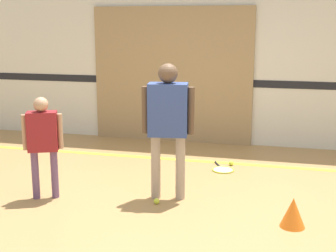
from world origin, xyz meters
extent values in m
plane|color=#A87F4C|center=(0.00, 0.00, 0.00)|extent=(16.00, 16.00, 0.00)
cube|color=silver|center=(0.00, 2.79, 1.60)|extent=(16.00, 0.06, 3.20)
cube|color=black|center=(0.00, 2.76, 1.02)|extent=(16.00, 0.01, 0.12)
cube|color=#9E7F56|center=(-0.64, 2.73, 1.13)|extent=(2.70, 0.05, 2.25)
cube|color=yellow|center=(0.00, 1.63, 0.00)|extent=(14.40, 0.10, 0.01)
cylinder|color=tan|center=(-0.19, 0.07, 0.37)|extent=(0.11, 0.11, 0.75)
cylinder|color=tan|center=(0.09, 0.11, 0.37)|extent=(0.11, 0.11, 0.75)
cube|color=#334784|center=(-0.05, 0.09, 1.04)|extent=(0.46, 0.30, 0.59)
sphere|color=brown|center=(-0.05, 0.09, 1.45)|extent=(0.22, 0.22, 0.22)
cylinder|color=brown|center=(-0.30, 0.05, 1.03)|extent=(0.08, 0.08, 0.53)
cylinder|color=brown|center=(0.20, 0.13, 1.03)|extent=(0.08, 0.08, 0.53)
cylinder|color=#6B4C70|center=(-1.52, -0.29, 0.28)|extent=(0.08, 0.08, 0.57)
cylinder|color=#6B4C70|center=(-1.32, -0.20, 0.28)|extent=(0.08, 0.08, 0.57)
cube|color=maroon|center=(-1.42, -0.24, 0.79)|extent=(0.38, 0.30, 0.45)
sphere|color=tan|center=(-1.42, -0.24, 1.10)|extent=(0.17, 0.17, 0.17)
cylinder|color=tan|center=(-1.60, -0.32, 0.79)|extent=(0.06, 0.06, 0.40)
cylinder|color=tan|center=(-1.24, -0.17, 0.79)|extent=(0.06, 0.06, 0.40)
torus|color=#C6D838|center=(0.44, 1.27, 0.01)|extent=(0.41, 0.41, 0.02)
cylinder|color=silver|center=(0.44, 1.27, 0.01)|extent=(0.26, 0.26, 0.01)
cylinder|color=black|center=(0.33, 1.50, 0.01)|extent=(0.12, 0.21, 0.02)
sphere|color=black|center=(0.28, 1.60, 0.01)|extent=(0.03, 0.03, 0.03)
sphere|color=#CCE038|center=(-0.13, -0.12, 0.03)|extent=(0.07, 0.07, 0.07)
sphere|color=#CCE038|center=(0.52, 1.53, 0.03)|extent=(0.07, 0.07, 0.07)
cone|color=orange|center=(1.34, -0.37, 0.15)|extent=(0.25, 0.25, 0.30)
camera|label=1|loc=(1.19, -4.87, 1.99)|focal=50.00mm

